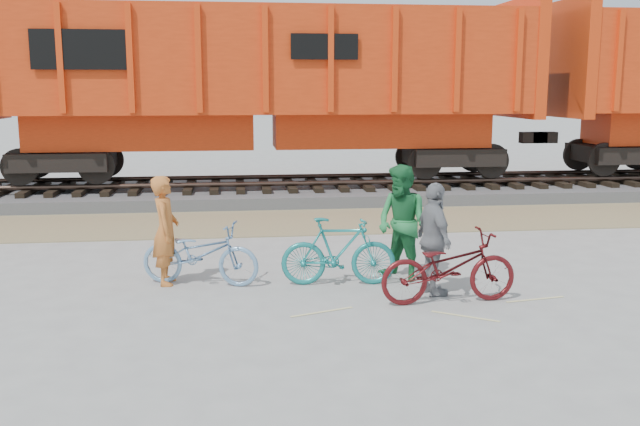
# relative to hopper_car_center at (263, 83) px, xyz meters

# --- Properties ---
(ground) EXTENTS (120.00, 120.00, 0.00)m
(ground) POSITION_rel_hopper_car_center_xyz_m (1.32, -9.00, -3.01)
(ground) COLOR #9E9E99
(ground) RESTS_ON ground
(gravel_strip) EXTENTS (120.00, 3.00, 0.02)m
(gravel_strip) POSITION_rel_hopper_car_center_xyz_m (1.32, -3.50, -3.00)
(gravel_strip) COLOR #9D8C61
(gravel_strip) RESTS_ON ground
(ballast_bed) EXTENTS (120.00, 4.00, 0.30)m
(ballast_bed) POSITION_rel_hopper_car_center_xyz_m (1.32, 0.00, -2.86)
(ballast_bed) COLOR slate
(ballast_bed) RESTS_ON ground
(track) EXTENTS (120.00, 2.60, 0.24)m
(track) POSITION_rel_hopper_car_center_xyz_m (1.32, 0.00, -2.53)
(track) COLOR black
(track) RESTS_ON ballast_bed
(hopper_car_center) EXTENTS (14.00, 3.13, 4.65)m
(hopper_car_center) POSITION_rel_hopper_car_center_xyz_m (0.00, 0.00, 0.00)
(hopper_car_center) COLOR black
(hopper_car_center) RESTS_ON track
(bicycle_blue) EXTENTS (1.89, 1.11, 0.94)m
(bicycle_blue) POSITION_rel_hopper_car_center_xyz_m (-1.31, -8.24, -2.54)
(bicycle_blue) COLOR #709BC4
(bicycle_blue) RESTS_ON ground
(bicycle_teal) EXTENTS (1.73, 0.63, 1.02)m
(bicycle_teal) POSITION_rel_hopper_car_center_xyz_m (0.72, -8.52, -2.50)
(bicycle_teal) COLOR #1B7F7D
(bicycle_teal) RESTS_ON ground
(bicycle_maroon) EXTENTS (1.92, 0.77, 0.99)m
(bicycle_maroon) POSITION_rel_hopper_car_center_xyz_m (2.08, -9.58, -2.51)
(bicycle_maroon) COLOR #511012
(bicycle_maroon) RESTS_ON ground
(person_solo) EXTENTS (0.39, 0.59, 1.62)m
(person_solo) POSITION_rel_hopper_car_center_xyz_m (-1.81, -8.14, -2.19)
(person_solo) COLOR #C2692B
(person_solo) RESTS_ON ground
(person_man) EXTENTS (1.04, 1.08, 1.76)m
(person_man) POSITION_rel_hopper_car_center_xyz_m (1.72, -8.32, -2.13)
(person_man) COLOR #21723A
(person_man) RESTS_ON ground
(person_woman) EXTENTS (0.53, 0.99, 1.60)m
(person_woman) POSITION_rel_hopper_car_center_xyz_m (1.98, -9.18, -2.21)
(person_woman) COLOR gray
(person_woman) RESTS_ON ground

